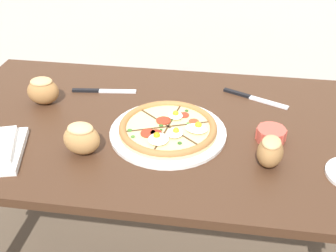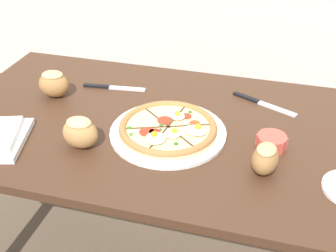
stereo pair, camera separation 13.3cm
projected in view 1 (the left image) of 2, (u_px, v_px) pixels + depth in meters
The scene contains 8 objects.
dining_table at pixel (156, 148), 1.45m from camera, with size 1.44×0.83×0.75m.
pizza at pixel (168, 129), 1.34m from camera, with size 0.37×0.37×0.05m.
ramekin_bowl at pixel (271, 134), 1.31m from camera, with size 0.10×0.10×0.04m.
bread_piece_near at pixel (43, 90), 1.48m from camera, with size 0.12×0.09×0.10m.
bread_piece_mid at pixel (270, 151), 1.19m from camera, with size 0.09×0.11×0.09m.
bread_piece_far at pixel (82, 138), 1.24m from camera, with size 0.12×0.09×0.10m.
knife_main at pixel (254, 98), 1.53m from camera, with size 0.23×0.12×0.01m.
knife_spare at pixel (103, 91), 1.58m from camera, with size 0.24×0.05×0.01m.
Camera 1 is at (0.21, -1.15, 1.51)m, focal length 45.00 mm.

